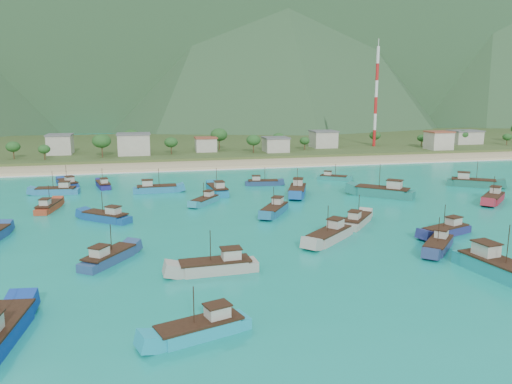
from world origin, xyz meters
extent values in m
plane|color=#0D9988|center=(0.00, 0.00, 0.00)|extent=(600.00, 600.00, 0.00)
cube|color=beige|center=(0.00, 79.00, 0.00)|extent=(400.00, 18.00, 1.20)
cube|color=#385123|center=(0.00, 140.00, 0.00)|extent=(400.00, 110.00, 2.40)
cube|color=white|center=(0.00, 69.50, 0.00)|extent=(400.00, 2.50, 0.08)
cube|color=#385942|center=(120.00, 400.00, 100.00)|extent=(1100.00, 160.00, 200.00)
cube|color=#284C2D|center=(-40.00, 300.00, 75.00)|extent=(800.00, 160.00, 150.00)
cone|color=#284C2D|center=(60.00, 300.00, 85.00)|extent=(280.00, 280.00, 170.00)
cube|color=beige|center=(-57.48, 108.06, 4.94)|extent=(8.24, 9.00, 6.68)
cube|color=beige|center=(-31.59, 100.31, 5.19)|extent=(10.98, 8.52, 7.18)
cube|color=beige|center=(-5.46, 104.36, 4.06)|extent=(7.62, 6.35, 4.92)
cube|color=beige|center=(20.02, 98.24, 4.08)|extent=(8.57, 8.64, 4.97)
cube|color=beige|center=(42.58, 108.23, 4.73)|extent=(9.29, 8.96, 6.26)
cube|color=beige|center=(83.93, 91.64, 4.89)|extent=(8.65, 7.69, 6.58)
cube|color=beige|center=(107.53, 108.59, 4.24)|extent=(12.32, 8.82, 5.28)
cylinder|color=red|center=(64.69, 108.00, 4.92)|extent=(1.20, 1.20, 6.64)
cylinder|color=white|center=(64.69, 108.00, 11.56)|extent=(1.20, 1.20, 6.64)
cylinder|color=red|center=(64.69, 108.00, 18.19)|extent=(1.20, 1.20, 6.64)
cylinder|color=white|center=(64.69, 108.00, 24.83)|extent=(1.20, 1.20, 6.64)
cylinder|color=red|center=(64.69, 108.00, 31.47)|extent=(1.20, 1.20, 6.64)
cylinder|color=white|center=(64.69, 108.00, 38.10)|extent=(1.20, 1.20, 6.64)
cube|color=#A5A196|center=(-19.79, -19.29, 0.56)|extent=(10.75, 3.63, 1.93)
cube|color=beige|center=(-17.62, -19.19, 2.31)|extent=(2.50, 2.06, 1.57)
cylinder|color=#382114|center=(-20.39, -19.32, 3.70)|extent=(0.12, 0.12, 4.34)
cube|color=#1C7268|center=(24.62, 20.95, 0.81)|extent=(12.56, 11.72, 2.41)
cube|color=beige|center=(26.66, 19.15, 2.99)|extent=(3.87, 3.82, 1.96)
cylinder|color=#382114|center=(24.05, 21.45, 4.73)|extent=(0.12, 0.12, 5.43)
cube|color=navy|center=(-38.71, 47.04, 0.40)|extent=(4.47, 9.11, 1.59)
cube|color=beige|center=(-38.31, 45.29, 1.84)|extent=(2.01, 2.30, 1.29)
cylinder|color=#382114|center=(-38.82, 47.52, 2.98)|extent=(0.12, 0.12, 3.58)
cube|color=navy|center=(-47.54, 49.84, 0.50)|extent=(6.60, 10.24, 1.80)
cube|color=beige|center=(-46.74, 47.98, 2.13)|extent=(2.56, 2.78, 1.46)
cylinder|color=#382114|center=(-47.77, 50.35, 3.42)|extent=(0.12, 0.12, 4.05)
cube|color=#AAA49B|center=(0.17, -9.12, 0.59)|extent=(10.22, 9.61, 1.97)
cube|color=beige|center=(1.83, -7.64, 2.37)|extent=(3.16, 3.12, 1.60)
cylinder|color=#382114|center=(-0.29, -9.53, 3.79)|extent=(0.12, 0.12, 4.44)
cube|color=teal|center=(16.12, -29.05, 0.76)|extent=(5.66, 13.23, 2.33)
cube|color=beige|center=(15.73, -26.46, 2.87)|extent=(2.76, 3.23, 1.89)
cylinder|color=#382114|center=(16.23, -29.77, 4.55)|extent=(0.12, 0.12, 5.24)
cube|color=teal|center=(-48.92, 40.71, 0.50)|extent=(10.14, 4.01, 1.80)
cube|color=beige|center=(-46.91, 40.48, 2.13)|extent=(2.43, 2.05, 1.46)
cylinder|color=#382114|center=(-49.47, 40.77, 3.42)|extent=(0.12, 0.12, 4.04)
cube|color=#22817A|center=(22.00, 44.33, 0.33)|extent=(8.05, 6.38, 1.46)
cube|color=beige|center=(20.62, 45.23, 1.66)|extent=(2.34, 2.23, 1.19)
cylinder|color=#382114|center=(22.39, 44.08, 2.71)|extent=(0.12, 0.12, 3.29)
cube|color=#A5A295|center=(8.88, -0.64, 0.49)|extent=(8.48, 9.36, 1.78)
cube|color=beige|center=(7.60, -2.18, 2.10)|extent=(2.80, 2.85, 1.44)
cylinder|color=#382114|center=(9.24, -0.21, 3.38)|extent=(0.12, 0.12, 4.00)
cube|color=#1C6490|center=(-3.74, 10.47, 0.51)|extent=(7.83, 10.07, 1.82)
cube|color=beige|center=(-2.65, 12.21, 2.16)|extent=(2.77, 2.91, 1.48)
cylinder|color=#382114|center=(-4.04, 9.98, 3.48)|extent=(0.12, 0.12, 4.10)
cube|color=#A63A1F|center=(-47.64, 23.73, 0.45)|extent=(4.33, 9.64, 1.69)
cube|color=beige|center=(-47.97, 21.86, 1.98)|extent=(2.05, 2.38, 1.37)
cylinder|color=#382114|center=(-47.55, 24.25, 3.19)|extent=(0.12, 0.12, 3.80)
cube|color=navy|center=(20.40, -10.35, 0.48)|extent=(10.12, 6.03, 1.77)
cube|color=beige|center=(22.26, -9.67, 2.09)|extent=(2.69, 2.43, 1.44)
cylinder|color=#382114|center=(19.88, -10.54, 3.36)|extent=(0.12, 0.12, 3.98)
cube|color=#1A9DBD|center=(-23.82, -36.51, 0.48)|extent=(10.09, 5.73, 1.76)
cube|color=beige|center=(-21.94, -35.90, 2.08)|extent=(2.64, 2.37, 1.43)
cylinder|color=#382114|center=(-24.35, -36.68, 3.34)|extent=(0.12, 0.12, 3.96)
cube|color=#154F9F|center=(6.21, 27.17, 0.65)|extent=(7.39, 11.99, 2.10)
cube|color=beige|center=(7.07, 29.37, 2.55)|extent=(2.93, 3.21, 1.71)
cylinder|color=#382114|center=(5.97, 26.56, 4.06)|extent=(0.12, 0.12, 4.72)
cube|color=navy|center=(1.28, 40.89, 0.38)|extent=(8.87, 3.79, 1.56)
cube|color=beige|center=(-0.46, 41.16, 1.79)|extent=(2.16, 1.85, 1.27)
cylinder|color=#382114|center=(1.76, 40.82, 2.92)|extent=(0.12, 0.12, 3.51)
cube|color=#1C6456|center=(53.02, 27.36, 0.67)|extent=(11.69, 9.42, 2.14)
cube|color=beige|center=(51.02, 28.70, 2.60)|extent=(3.41, 3.27, 1.73)
cylinder|color=#382114|center=(53.57, 26.99, 4.14)|extent=(0.12, 0.12, 4.80)
cube|color=maroon|center=(45.50, 10.21, 0.55)|extent=(9.85, 9.35, 1.91)
cube|color=beige|center=(47.09, 11.65, 2.28)|extent=(3.06, 3.03, 1.55)
cylinder|color=#382114|center=(45.06, 9.81, 3.65)|extent=(0.12, 0.12, 4.29)
cube|color=navy|center=(-33.76, -11.92, 0.49)|extent=(7.94, 9.70, 1.78)
cube|color=beige|center=(-34.89, -13.56, 2.10)|extent=(2.74, 2.85, 1.45)
cylinder|color=#382114|center=(-33.44, -11.46, 3.38)|extent=(0.12, 0.12, 4.00)
cube|color=#1273A6|center=(-11.73, 33.24, 0.58)|extent=(4.03, 10.95, 1.95)
cube|color=beige|center=(-11.55, 31.05, 2.34)|extent=(2.16, 2.59, 1.59)
cylinder|color=#382114|center=(-11.78, 33.85, 3.75)|extent=(0.12, 0.12, 4.39)
cube|color=navy|center=(14.64, -17.24, 0.47)|extent=(8.65, 8.86, 1.74)
cube|color=beige|center=(15.99, -15.83, 2.04)|extent=(2.77, 2.78, 1.41)
cylinder|color=#382114|center=(14.26, -17.63, 3.29)|extent=(0.12, 0.12, 3.91)
cube|color=teal|center=(-25.70, 37.48, 0.55)|extent=(10.48, 3.27, 1.90)
cube|color=beige|center=(-27.83, 37.45, 2.27)|extent=(2.40, 1.95, 1.54)
cylinder|color=#382114|center=(-25.11, 37.49, 3.63)|extent=(0.12, 0.12, 4.26)
cube|color=teal|center=(-15.99, 22.58, 0.38)|extent=(7.19, 8.45, 1.57)
cube|color=beige|center=(-14.94, 24.00, 1.81)|extent=(2.44, 2.52, 1.28)
cylinder|color=#382114|center=(-16.29, 22.18, 2.93)|extent=(0.12, 0.12, 3.53)
cube|color=#144B8F|center=(-35.88, 12.14, 0.51)|extent=(9.55, 8.65, 1.81)
cube|color=beige|center=(-34.31, 10.83, 2.15)|extent=(2.91, 2.86, 1.47)
cylinder|color=#382114|center=(-36.32, 12.50, 3.45)|extent=(0.12, 0.12, 4.08)
camera|label=1|loc=(-28.44, -81.88, 23.59)|focal=35.00mm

